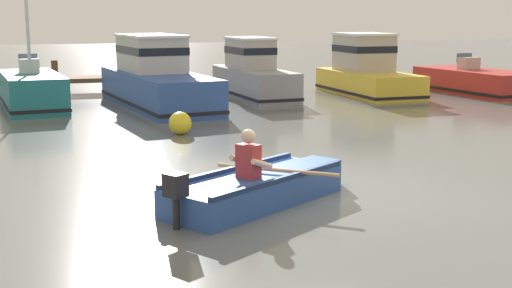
{
  "coord_description": "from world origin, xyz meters",
  "views": [
    {
      "loc": [
        -4.0,
        -10.47,
        2.88
      ],
      "look_at": [
        -0.59,
        1.4,
        0.55
      ],
      "focal_mm": 48.49,
      "sensor_mm": 36.0,
      "label": 1
    }
  ],
  "objects_px": {
    "moored_boat_red": "(474,82)",
    "mooring_buoy": "(180,123)",
    "moored_boat_teal": "(32,91)",
    "moored_boat_grey": "(253,75)",
    "moored_boat_yellow": "(367,72)",
    "moored_boat_blue": "(156,80)",
    "rowboat_with_person": "(258,187)"
  },
  "relations": [
    {
      "from": "moored_boat_red",
      "to": "moored_boat_yellow",
      "type": "bearing_deg",
      "value": 168.99
    },
    {
      "from": "rowboat_with_person",
      "to": "moored_boat_blue",
      "type": "distance_m",
      "value": 12.0
    },
    {
      "from": "rowboat_with_person",
      "to": "moored_boat_teal",
      "type": "height_order",
      "value": "moored_boat_teal"
    },
    {
      "from": "moored_boat_teal",
      "to": "moored_boat_yellow",
      "type": "relative_size",
      "value": 0.96
    },
    {
      "from": "moored_boat_grey",
      "to": "moored_boat_yellow",
      "type": "bearing_deg",
      "value": -2.58
    },
    {
      "from": "moored_boat_grey",
      "to": "moored_boat_yellow",
      "type": "xyz_separation_m",
      "value": [
        4.23,
        -0.19,
        0.02
      ]
    },
    {
      "from": "moored_boat_teal",
      "to": "mooring_buoy",
      "type": "distance_m",
      "value": 6.98
    },
    {
      "from": "moored_boat_teal",
      "to": "moored_boat_blue",
      "type": "distance_m",
      "value": 3.82
    },
    {
      "from": "moored_boat_grey",
      "to": "moored_boat_blue",
      "type": "bearing_deg",
      "value": -159.71
    },
    {
      "from": "rowboat_with_person",
      "to": "moored_boat_yellow",
      "type": "relative_size",
      "value": 0.68
    },
    {
      "from": "moored_boat_red",
      "to": "mooring_buoy",
      "type": "bearing_deg",
      "value": -153.91
    },
    {
      "from": "moored_boat_blue",
      "to": "rowboat_with_person",
      "type": "bearing_deg",
      "value": -90.51
    },
    {
      "from": "moored_boat_yellow",
      "to": "mooring_buoy",
      "type": "bearing_deg",
      "value": -140.3
    },
    {
      "from": "moored_boat_teal",
      "to": "mooring_buoy",
      "type": "bearing_deg",
      "value": -59.01
    },
    {
      "from": "rowboat_with_person",
      "to": "mooring_buoy",
      "type": "xyz_separation_m",
      "value": [
        -0.08,
        6.48,
        0.03
      ]
    },
    {
      "from": "moored_boat_grey",
      "to": "moored_boat_red",
      "type": "height_order",
      "value": "moored_boat_grey"
    },
    {
      "from": "moored_boat_grey",
      "to": "mooring_buoy",
      "type": "height_order",
      "value": "moored_boat_grey"
    },
    {
      "from": "moored_boat_blue",
      "to": "mooring_buoy",
      "type": "relative_size",
      "value": 12.69
    },
    {
      "from": "moored_boat_yellow",
      "to": "moored_boat_red",
      "type": "bearing_deg",
      "value": -11.01
    },
    {
      "from": "moored_boat_grey",
      "to": "mooring_buoy",
      "type": "xyz_separation_m",
      "value": [
        -3.77,
        -6.84,
        -0.5
      ]
    },
    {
      "from": "rowboat_with_person",
      "to": "moored_boat_grey",
      "type": "xyz_separation_m",
      "value": [
        3.69,
        13.31,
        0.53
      ]
    },
    {
      "from": "moored_boat_blue",
      "to": "moored_boat_grey",
      "type": "distance_m",
      "value": 3.82
    },
    {
      "from": "moored_boat_red",
      "to": "moored_boat_blue",
      "type": "bearing_deg",
      "value": -178.26
    },
    {
      "from": "moored_boat_yellow",
      "to": "moored_boat_red",
      "type": "relative_size",
      "value": 0.97
    },
    {
      "from": "moored_boat_blue",
      "to": "moored_boat_yellow",
      "type": "bearing_deg",
      "value": 8.26
    },
    {
      "from": "moored_boat_yellow",
      "to": "moored_boat_red",
      "type": "xyz_separation_m",
      "value": [
        3.99,
        -0.78,
        -0.39
      ]
    },
    {
      "from": "rowboat_with_person",
      "to": "mooring_buoy",
      "type": "distance_m",
      "value": 6.48
    },
    {
      "from": "moored_boat_teal",
      "to": "rowboat_with_person",
      "type": "bearing_deg",
      "value": -73.57
    },
    {
      "from": "moored_boat_teal",
      "to": "moored_boat_blue",
      "type": "xyz_separation_m",
      "value": [
        3.78,
        -0.47,
        0.31
      ]
    },
    {
      "from": "moored_boat_yellow",
      "to": "rowboat_with_person",
      "type": "bearing_deg",
      "value": -121.12
    },
    {
      "from": "rowboat_with_person",
      "to": "moored_boat_teal",
      "type": "bearing_deg",
      "value": 106.43
    },
    {
      "from": "rowboat_with_person",
      "to": "moored_boat_red",
      "type": "xyz_separation_m",
      "value": [
        11.91,
        12.35,
        0.16
      ]
    }
  ]
}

